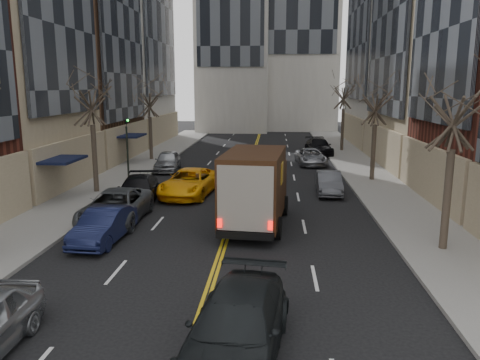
# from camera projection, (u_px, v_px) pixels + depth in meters

# --- Properties ---
(sidewalk_left) EXTENTS (4.00, 66.00, 0.15)m
(sidewalk_left) POSITION_uv_depth(u_px,v_px,m) (129.00, 172.00, 35.57)
(sidewalk_left) COLOR slate
(sidewalk_left) RESTS_ON ground
(sidewalk_right) EXTENTS (4.00, 66.00, 0.15)m
(sidewalk_right) POSITION_uv_depth(u_px,v_px,m) (369.00, 175.00, 34.27)
(sidewalk_right) COLOR slate
(sidewalk_right) RESTS_ON ground
(tree_lf_mid) EXTENTS (3.20, 3.20, 8.91)m
(tree_lf_mid) POSITION_uv_depth(u_px,v_px,m) (90.00, 84.00, 27.42)
(tree_lf_mid) COLOR #382D23
(tree_lf_mid) RESTS_ON sidewalk_left
(tree_lf_far) EXTENTS (3.20, 3.20, 8.12)m
(tree_lf_far) POSITION_uv_depth(u_px,v_px,m) (149.00, 91.00, 40.24)
(tree_lf_far) COLOR #382D23
(tree_lf_far) RESTS_ON sidewalk_left
(tree_rt_near) EXTENTS (3.20, 3.20, 8.71)m
(tree_rt_near) POSITION_uv_depth(u_px,v_px,m) (457.00, 87.00, 17.38)
(tree_rt_near) COLOR #382D23
(tree_rt_near) RESTS_ON sidewalk_right
(tree_rt_mid) EXTENTS (3.20, 3.20, 8.32)m
(tree_rt_mid) POSITION_uv_depth(u_px,v_px,m) (377.00, 91.00, 31.12)
(tree_rt_mid) COLOR #382D23
(tree_rt_mid) RESTS_ON sidewalk_right
(tree_rt_far) EXTENTS (3.20, 3.20, 9.11)m
(tree_rt_far) POSITION_uv_depth(u_px,v_px,m) (344.00, 83.00, 45.67)
(tree_rt_far) COLOR #382D23
(tree_rt_far) RESTS_ON sidewalk_right
(traffic_signal) EXTENTS (0.29, 0.26, 4.70)m
(traffic_signal) POSITION_uv_depth(u_px,v_px,m) (127.00, 144.00, 30.02)
(traffic_signal) COLOR black
(traffic_signal) RESTS_ON sidewalk_left
(ups_truck) EXTENTS (3.17, 6.80, 3.61)m
(ups_truck) POSITION_uv_depth(u_px,v_px,m) (255.00, 188.00, 21.70)
(ups_truck) COLOR black
(ups_truck) RESTS_ON ground
(observer_sedan) EXTENTS (2.85, 5.68, 1.58)m
(observer_sedan) POSITION_uv_depth(u_px,v_px,m) (237.00, 327.00, 11.23)
(observer_sedan) COLOR black
(observer_sedan) RESTS_ON ground
(taxi) EXTENTS (3.34, 5.97, 1.58)m
(taxi) POSITION_uv_depth(u_px,v_px,m) (190.00, 183.00, 28.06)
(taxi) COLOR #FFAE0A
(taxi) RESTS_ON ground
(pedestrian) EXTENTS (0.55, 0.74, 1.87)m
(pedestrian) POSITION_uv_depth(u_px,v_px,m) (224.00, 186.00, 26.46)
(pedestrian) COLOR black
(pedestrian) RESTS_ON ground
(parked_lf_b) EXTENTS (1.72, 4.36, 1.41)m
(parked_lf_b) POSITION_uv_depth(u_px,v_px,m) (104.00, 225.00, 19.73)
(parked_lf_b) COLOR #101535
(parked_lf_b) RESTS_ON ground
(parked_lf_c) EXTENTS (2.68, 5.64, 1.56)m
(parked_lf_c) POSITION_uv_depth(u_px,v_px,m) (116.00, 207.00, 22.46)
(parked_lf_c) COLOR #474B4E
(parked_lf_c) RESTS_ON ground
(parked_lf_d) EXTENTS (2.69, 5.34, 1.49)m
(parked_lf_d) POSITION_uv_depth(u_px,v_px,m) (138.00, 190.00, 26.23)
(parked_lf_d) COLOR black
(parked_lf_d) RESTS_ON ground
(parked_lf_e) EXTENTS (2.25, 4.64, 1.53)m
(parked_lf_e) POSITION_uv_depth(u_px,v_px,m) (168.00, 161.00, 36.32)
(parked_lf_e) COLOR #9B9EA2
(parked_lf_e) RESTS_ON ground
(parked_rt_a) EXTENTS (1.56, 4.13, 1.35)m
(parked_rt_a) POSITION_uv_depth(u_px,v_px,m) (329.00, 183.00, 28.56)
(parked_rt_a) COLOR #494B50
(parked_rt_a) RESTS_ON ground
(parked_rt_b) EXTENTS (2.62, 4.96, 1.33)m
(parked_rt_b) POSITION_uv_depth(u_px,v_px,m) (311.00, 157.00, 39.12)
(parked_rt_b) COLOR #999BA1
(parked_rt_b) RESTS_ON ground
(parked_rt_c) EXTENTS (2.63, 5.44, 1.53)m
(parked_rt_c) POSITION_uv_depth(u_px,v_px,m) (319.00, 147.00, 44.78)
(parked_rt_c) COLOR black
(parked_rt_c) RESTS_ON ground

